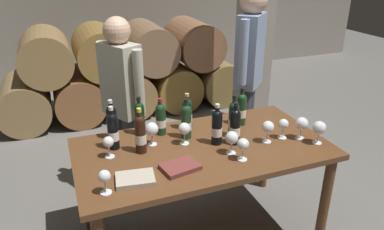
% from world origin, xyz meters
% --- Properties ---
extents(barrel_stack, '(3.12, 0.90, 1.15)m').
position_xyz_m(barrel_stack, '(0.00, 2.60, 0.54)').
color(barrel_stack, olive).
rests_on(barrel_stack, ground_plane).
extents(stone_pillar, '(0.32, 0.32, 2.60)m').
position_xyz_m(stone_pillar, '(1.30, 1.60, 1.30)').
color(stone_pillar, gray).
rests_on(stone_pillar, ground_plane).
extents(dining_table, '(1.70, 0.90, 0.76)m').
position_xyz_m(dining_table, '(0.00, 0.00, 0.67)').
color(dining_table, brown).
rests_on(dining_table, ground_plane).
extents(wine_bottle_0, '(0.07, 0.07, 0.31)m').
position_xyz_m(wine_bottle_0, '(0.26, 0.07, 0.89)').
color(wine_bottle_0, black).
rests_on(wine_bottle_0, dining_table).
extents(wine_bottle_1, '(0.07, 0.07, 0.29)m').
position_xyz_m(wine_bottle_1, '(0.10, 0.01, 0.89)').
color(wine_bottle_1, black).
rests_on(wine_bottle_1, dining_table).
extents(wine_bottle_2, '(0.07, 0.07, 0.29)m').
position_xyz_m(wine_bottle_2, '(-0.54, 0.34, 0.89)').
color(wine_bottle_2, black).
rests_on(wine_bottle_2, dining_table).
extents(wine_bottle_3, '(0.07, 0.07, 0.31)m').
position_xyz_m(wine_bottle_3, '(-0.40, 0.08, 0.89)').
color(wine_bottle_3, black).
rests_on(wine_bottle_3, dining_table).
extents(wine_bottle_4, '(0.07, 0.07, 0.29)m').
position_xyz_m(wine_bottle_4, '(0.41, 0.22, 0.89)').
color(wine_bottle_4, '#19381E').
rests_on(wine_bottle_4, dining_table).
extents(wine_bottle_5, '(0.07, 0.07, 0.30)m').
position_xyz_m(wine_bottle_5, '(-0.56, 0.19, 0.89)').
color(wine_bottle_5, black).
rests_on(wine_bottle_5, dining_table).
extents(wine_bottle_6, '(0.07, 0.07, 0.27)m').
position_xyz_m(wine_bottle_6, '(-0.21, 0.28, 0.88)').
color(wine_bottle_6, '#19381E').
rests_on(wine_bottle_6, dining_table).
extents(wine_bottle_7, '(0.07, 0.07, 0.29)m').
position_xyz_m(wine_bottle_7, '(-0.06, 0.16, 0.89)').
color(wine_bottle_7, '#19381E').
rests_on(wine_bottle_7, dining_table).
extents(wine_bottle_8, '(0.07, 0.07, 0.28)m').
position_xyz_m(wine_bottle_8, '(0.00, 0.30, 0.88)').
color(wine_bottle_8, black).
rests_on(wine_bottle_8, dining_table).
extents(wine_bottle_9, '(0.07, 0.07, 0.29)m').
position_xyz_m(wine_bottle_9, '(-0.35, 0.34, 0.88)').
color(wine_bottle_9, black).
rests_on(wine_bottle_9, dining_table).
extents(wine_bottle_10, '(0.07, 0.07, 0.30)m').
position_xyz_m(wine_bottle_10, '(0.22, -0.04, 0.89)').
color(wine_bottle_10, black).
rests_on(wine_bottle_10, dining_table).
extents(wine_glass_0, '(0.08, 0.08, 0.16)m').
position_xyz_m(wine_glass_0, '(-0.10, 0.08, 0.87)').
color(wine_glass_0, white).
rests_on(wine_glass_0, dining_table).
extents(wine_glass_1, '(0.07, 0.07, 0.14)m').
position_xyz_m(wine_glass_1, '(-0.69, -0.30, 0.86)').
color(wine_glass_1, white).
rests_on(wine_glass_1, dining_table).
extents(wine_glass_2, '(0.07, 0.07, 0.15)m').
position_xyz_m(wine_glass_2, '(0.57, -0.09, 0.86)').
color(wine_glass_2, white).
rests_on(wine_glass_2, dining_table).
extents(wine_glass_3, '(0.08, 0.08, 0.16)m').
position_xyz_m(wine_glass_3, '(0.44, -0.10, 0.87)').
color(wine_glass_3, white).
rests_on(wine_glass_3, dining_table).
extents(wine_glass_4, '(0.09, 0.09, 0.16)m').
position_xyz_m(wine_glass_4, '(-0.31, 0.15, 0.88)').
color(wine_glass_4, white).
rests_on(wine_glass_4, dining_table).
extents(wine_glass_5, '(0.08, 0.08, 0.16)m').
position_xyz_m(wine_glass_5, '(0.14, -0.15, 0.87)').
color(wine_glass_5, white).
rests_on(wine_glass_5, dining_table).
extents(wine_glass_6, '(0.08, 0.08, 0.15)m').
position_xyz_m(wine_glass_6, '(0.16, -0.25, 0.87)').
color(wine_glass_6, white).
rests_on(wine_glass_6, dining_table).
extents(wine_glass_7, '(0.09, 0.09, 0.16)m').
position_xyz_m(wine_glass_7, '(0.75, -0.24, 0.88)').
color(wine_glass_7, white).
rests_on(wine_glass_7, dining_table).
extents(wine_glass_8, '(0.07, 0.07, 0.15)m').
position_xyz_m(wine_glass_8, '(-0.61, 0.09, 0.86)').
color(wine_glass_8, white).
rests_on(wine_glass_8, dining_table).
extents(wine_glass_9, '(0.09, 0.09, 0.16)m').
position_xyz_m(wine_glass_9, '(0.69, -0.14, 0.87)').
color(wine_glass_9, white).
rests_on(wine_glass_9, dining_table).
extents(tasting_notebook, '(0.24, 0.19, 0.03)m').
position_xyz_m(tasting_notebook, '(-0.52, -0.24, 0.77)').
color(tasting_notebook, '#B2A893').
rests_on(tasting_notebook, dining_table).
extents(leather_ledger, '(0.25, 0.20, 0.03)m').
position_xyz_m(leather_ledger, '(-0.24, -0.21, 0.77)').
color(leather_ledger, brown).
rests_on(leather_ledger, dining_table).
extents(sommelier_presenting, '(0.38, 0.37, 1.72)m').
position_xyz_m(sommelier_presenting, '(0.76, 0.75, 1.04)').
color(sommelier_presenting, '#383842').
rests_on(sommelier_presenting, ground_plane).
extents(taster_seated_left, '(0.31, 0.44, 1.54)m').
position_xyz_m(taster_seated_left, '(-0.39, 0.72, 0.92)').
color(taster_seated_left, '#383842').
rests_on(taster_seated_left, ground_plane).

